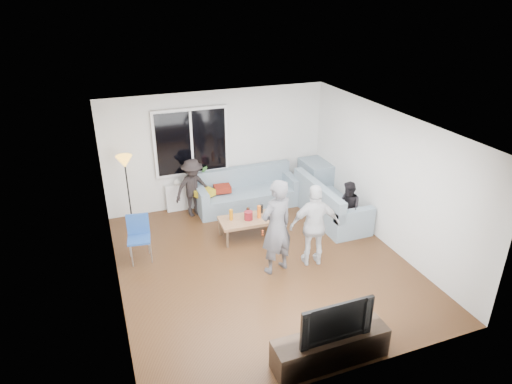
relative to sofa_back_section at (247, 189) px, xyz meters
name	(u,v)px	position (x,y,z in m)	size (l,w,h in m)	color
floor	(262,264)	(-0.51, -2.27, -0.45)	(5.00, 5.50, 0.04)	#56351C
ceiling	(263,123)	(-0.51, -2.27, 2.20)	(5.00, 5.50, 0.04)	white
wall_back	(217,148)	(-0.51, 0.50, 0.88)	(5.00, 0.04, 2.60)	silver
wall_front	(349,294)	(-0.51, -5.04, 0.88)	(5.00, 0.04, 2.60)	silver
wall_left	(109,224)	(-3.03, -2.27, 0.88)	(0.04, 5.50, 2.60)	silver
wall_right	(387,178)	(2.01, -2.27, 0.88)	(0.04, 5.50, 2.60)	silver
window_frame	(191,142)	(-1.11, 0.42, 1.12)	(1.62, 0.06, 1.47)	white
window_glass	(192,142)	(-1.11, 0.38, 1.12)	(1.50, 0.02, 1.35)	black
window_mullion	(192,142)	(-1.11, 0.37, 1.12)	(0.05, 0.03, 1.35)	white
radiator	(195,195)	(-1.11, 0.38, -0.11)	(1.30, 0.12, 0.62)	silver
potted_plant	(203,173)	(-0.90, 0.35, 0.38)	(0.21, 0.17, 0.38)	#366A2A
vase	(177,182)	(-1.50, 0.35, 0.28)	(0.16, 0.16, 0.17)	silver
sofa_back_section	(247,189)	(0.00, 0.00, 0.00)	(2.30, 0.85, 0.85)	gray
sofa_right_section	(332,200)	(1.51, -1.16, 0.00)	(0.85, 2.00, 0.85)	gray
sofa_corner	(321,178)	(1.87, 0.00, 0.00)	(0.85, 0.85, 0.85)	gray
cushion_yellow	(204,193)	(-0.99, -0.02, 0.09)	(0.38, 0.32, 0.14)	gold
cushion_red	(222,189)	(-0.56, 0.06, 0.09)	(0.36, 0.30, 0.13)	maroon
coffee_table	(248,228)	(-0.44, -1.28, -0.22)	(1.10, 0.60, 0.40)	#A87851
pitcher	(248,216)	(-0.43, -1.31, 0.06)	(0.17, 0.17, 0.17)	maroon
side_chair	(139,240)	(-2.56, -1.38, 0.01)	(0.40, 0.40, 0.86)	#224A95
floor_lamp	(128,193)	(-2.56, -0.03, 0.36)	(0.32, 0.32, 1.56)	#FFAD30
player_left	(276,227)	(-0.37, -2.55, 0.44)	(0.63, 0.42, 1.74)	#4C4C51
player_right	(315,226)	(0.35, -2.58, 0.34)	(0.90, 0.37, 1.54)	silver
spectator_right	(348,208)	(1.51, -1.81, 0.12)	(0.53, 0.41, 1.09)	black
spectator_back	(193,188)	(-1.22, 0.03, 0.22)	(0.84, 0.48, 1.29)	black
tv_console	(330,348)	(-0.52, -4.77, -0.20)	(1.60, 0.40, 0.44)	#2E2017
television	(333,318)	(-0.52, -4.77, 0.31)	(1.01, 0.13, 0.58)	black
bottle_d	(259,212)	(-0.21, -1.32, 0.11)	(0.07, 0.07, 0.27)	orange
bottle_e	(261,209)	(-0.09, -1.13, 0.07)	(0.07, 0.07, 0.18)	black
bottle_c	(248,212)	(-0.39, -1.17, 0.07)	(0.07, 0.07, 0.18)	black
bottle_a	(231,215)	(-0.76, -1.20, 0.09)	(0.07, 0.07, 0.23)	orange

